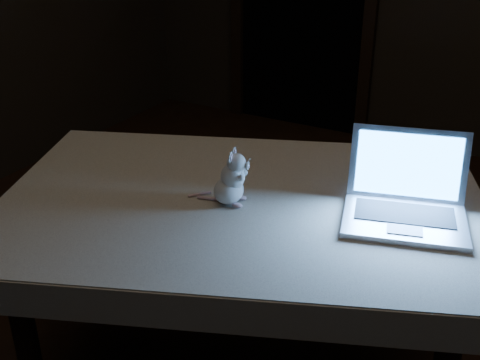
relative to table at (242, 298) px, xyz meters
The scene contains 4 objects.
table is the anchor object (origin of this frame).
tablecloth 0.33m from the table, 10.60° to the left, with size 1.44×0.96×0.10m, color beige, non-canonical shape.
laptop 0.67m from the table, 10.48° to the left, with size 0.33×0.29×0.23m, color silver, non-canonical shape.
plush_mouse 0.45m from the table, 116.41° to the right, with size 0.12×0.12×0.17m, color silver, non-canonical shape.
Camera 1 is at (0.57, -1.35, 1.55)m, focal length 45.00 mm.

